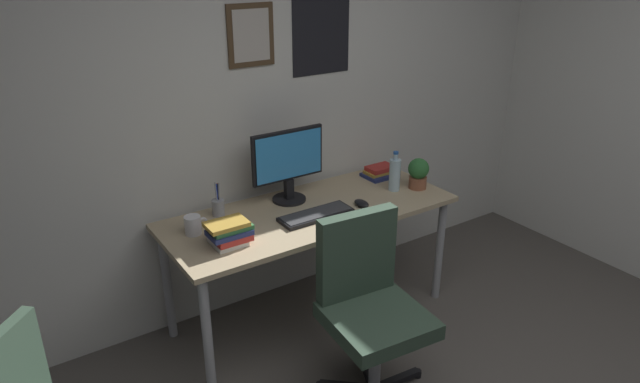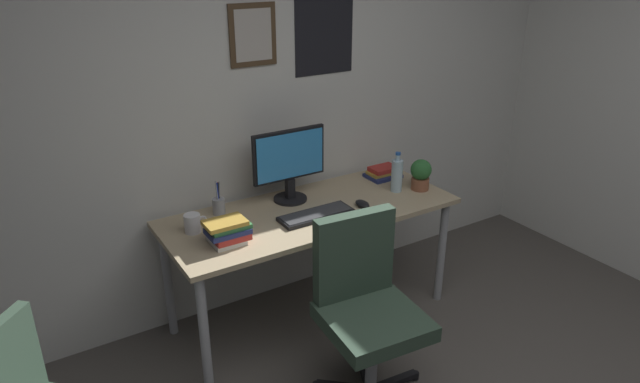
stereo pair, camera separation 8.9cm
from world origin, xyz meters
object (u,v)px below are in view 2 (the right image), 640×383
at_px(computer_mouse, 362,204).
at_px(potted_plant, 421,174).
at_px(office_chair, 365,301).
at_px(coffee_mug_near, 193,223).
at_px(book_stack_right, 383,173).
at_px(pen_cup, 219,205).
at_px(monitor, 289,162).
at_px(keyboard, 316,215).
at_px(water_bottle, 397,175).
at_px(book_stack_left, 228,232).

bearing_deg(computer_mouse, potted_plant, 2.97).
xyz_separation_m(office_chair, coffee_mug_near, (-0.57, 0.77, 0.25)).
xyz_separation_m(computer_mouse, book_stack_right, (0.39, 0.31, 0.01)).
bearing_deg(computer_mouse, pen_cup, 154.98).
height_order(monitor, potted_plant, monitor).
relative_size(monitor, potted_plant, 2.36).
distance_m(monitor, keyboard, 0.36).
height_order(water_bottle, book_stack_right, water_bottle).
height_order(keyboard, pen_cup, pen_cup).
distance_m(keyboard, potted_plant, 0.76).
distance_m(computer_mouse, coffee_mug_near, 0.97).
bearing_deg(computer_mouse, coffee_mug_near, 167.25).
height_order(office_chair, monitor, monitor).
relative_size(water_bottle, potted_plant, 1.29).
distance_m(office_chair, potted_plant, 1.06).
xyz_separation_m(coffee_mug_near, book_stack_right, (1.34, 0.09, -0.02)).
height_order(monitor, coffee_mug_near, monitor).
height_order(monitor, book_stack_left, monitor).
xyz_separation_m(office_chair, keyboard, (0.08, 0.59, 0.21)).
bearing_deg(water_bottle, potted_plant, -21.88).
bearing_deg(water_bottle, keyboard, -175.11).
xyz_separation_m(potted_plant, book_stack_right, (-0.07, 0.29, -0.07)).
distance_m(pen_cup, book_stack_right, 1.14).
height_order(water_bottle, pen_cup, water_bottle).
relative_size(water_bottle, coffee_mug_near, 2.02).
xyz_separation_m(coffee_mug_near, potted_plant, (1.41, -0.19, 0.05)).
bearing_deg(keyboard, office_chair, -97.42).
height_order(computer_mouse, book_stack_right, book_stack_right).
height_order(office_chair, coffee_mug_near, office_chair).
relative_size(computer_mouse, pen_cup, 0.55).
bearing_deg(coffee_mug_near, computer_mouse, -12.75).
bearing_deg(book_stack_right, computer_mouse, -141.57).
distance_m(keyboard, book_stack_right, 0.74).
distance_m(coffee_mug_near, pen_cup, 0.24).
bearing_deg(coffee_mug_near, book_stack_left, -62.57).
bearing_deg(book_stack_left, water_bottle, 3.80).
bearing_deg(computer_mouse, keyboard, 174.64).
distance_m(potted_plant, book_stack_right, 0.30).
height_order(computer_mouse, book_stack_left, book_stack_left).
bearing_deg(office_chair, keyboard, 82.58).
bearing_deg(pen_cup, office_chair, -67.77).
height_order(office_chair, water_bottle, water_bottle).
bearing_deg(office_chair, potted_plant, 34.87).
xyz_separation_m(computer_mouse, book_stack_left, (-0.84, 0.00, 0.05)).
relative_size(keyboard, pen_cup, 2.15).
bearing_deg(monitor, water_bottle, -20.19).
distance_m(coffee_mug_near, book_stack_left, 0.24).
height_order(monitor, water_bottle, monitor).
distance_m(office_chair, book_stack_right, 1.18).
distance_m(coffee_mug_near, potted_plant, 1.42).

